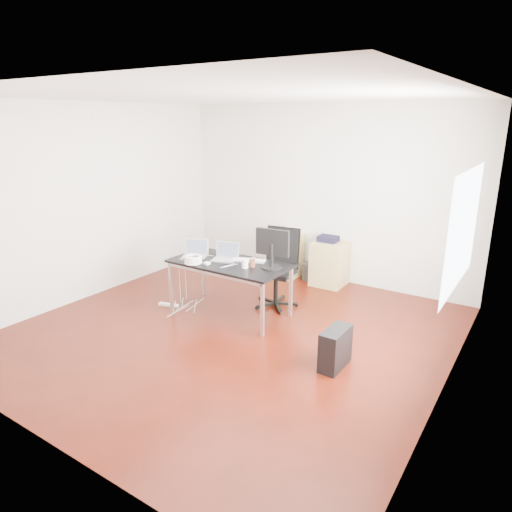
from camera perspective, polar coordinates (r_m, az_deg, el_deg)
The scene contains 18 objects.
room_shell at distance 5.34m, azimuth -2.91°, elevation 4.21°, with size 5.00×5.00×5.00m.
desk at distance 6.10m, azimuth -3.35°, elevation -1.28°, with size 1.60×0.80×0.73m.
office_chair at distance 6.43m, azimuth 2.83°, elevation -0.96°, with size 0.54×0.56×1.08m.
filing_cabinet_left at distance 7.71m, azimuth 3.67°, elevation 0.06°, with size 0.50×0.50×0.70m, color tan.
filing_cabinet_right at distance 7.36m, azimuth 9.18°, elevation -0.94°, with size 0.50×0.50×0.70m, color tan.
pc_tower at distance 5.03m, azimuth 9.89°, elevation -11.29°, with size 0.20×0.45×0.44m, color black.
wastebasket at distance 7.59m, azimuth 6.67°, elevation -1.96°, with size 0.24×0.24×0.28m, color black.
power_strip at distance 6.66m, azimuth -10.88°, elevation -6.01°, with size 0.30×0.06×0.04m, color white.
laptop_left at distance 6.38m, azimuth -7.63°, elevation 0.44°, with size 0.41×0.38×0.23m.
laptop_right at distance 6.18m, azimuth -3.86°, elevation 0.02°, with size 0.39×0.33×0.23m.
monitor at distance 5.76m, azimuth 2.06°, elevation 1.18°, with size 0.45×0.26×0.51m.
keyboard at distance 6.12m, azimuth -0.92°, elevation -0.55°, with size 0.44×0.14×0.02m, color white.
cup_white at distance 5.83m, azimuth -1.39°, elevation -0.94°, with size 0.08×0.08×0.12m, color white.
cup_brown at distance 5.87m, azimuth -0.49°, elevation -0.91°, with size 0.08×0.08×0.10m, color #5A2C1F.
cable_coil at distance 6.06m, azimuth -7.85°, elevation -0.47°, with size 0.24×0.24×0.11m.
power_adapter at distance 6.02m, azimuth -6.15°, elevation -0.90°, with size 0.07×0.07×0.03m, color white.
speaker at distance 7.55m, azimuth 3.13°, elevation 3.18°, with size 0.09×0.08×0.18m, color #9E9E9E.
navy_garment at distance 7.30m, azimuth 9.00°, elevation 2.14°, with size 0.30×0.24×0.09m, color black.
Camera 1 is at (3.12, -4.20, 2.56)m, focal length 32.00 mm.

